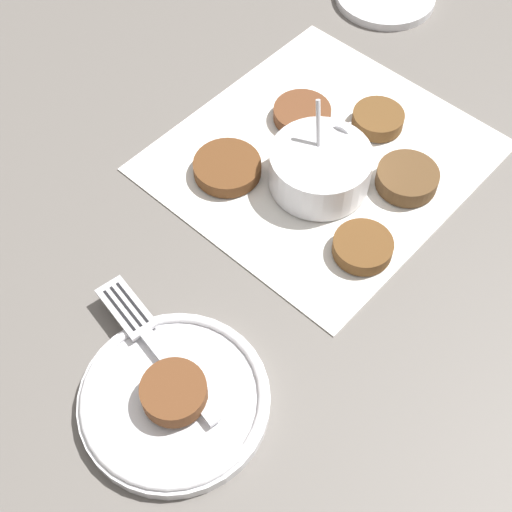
# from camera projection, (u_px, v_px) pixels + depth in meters

# --- Properties ---
(ground_plane) EXTENTS (4.00, 4.00, 0.00)m
(ground_plane) POSITION_uv_depth(u_px,v_px,m) (312.00, 153.00, 0.82)
(ground_plane) COLOR #605B56
(napkin) EXTENTS (0.38, 0.36, 0.00)m
(napkin) POSITION_uv_depth(u_px,v_px,m) (320.00, 157.00, 0.81)
(napkin) COLOR silver
(napkin) RESTS_ON ground_plane
(sauce_bowl) EXTENTS (0.12, 0.11, 0.09)m
(sauce_bowl) POSITION_uv_depth(u_px,v_px,m) (320.00, 169.00, 0.77)
(sauce_bowl) COLOR silver
(sauce_bowl) RESTS_ON napkin
(fritter_0) EXTENTS (0.07, 0.07, 0.02)m
(fritter_0) POSITION_uv_depth(u_px,v_px,m) (407.00, 178.00, 0.78)
(fritter_0) COLOR brown
(fritter_0) RESTS_ON napkin
(fritter_1) EXTENTS (0.08, 0.08, 0.02)m
(fritter_1) POSITION_uv_depth(u_px,v_px,m) (227.00, 168.00, 0.79)
(fritter_1) COLOR brown
(fritter_1) RESTS_ON napkin
(fritter_2) EXTENTS (0.07, 0.07, 0.01)m
(fritter_2) POSITION_uv_depth(u_px,v_px,m) (302.00, 113.00, 0.84)
(fritter_2) COLOR brown
(fritter_2) RESTS_ON napkin
(fritter_3) EXTENTS (0.06, 0.06, 0.02)m
(fritter_3) POSITION_uv_depth(u_px,v_px,m) (378.00, 119.00, 0.83)
(fritter_3) COLOR brown
(fritter_3) RESTS_ON napkin
(fritter_4) EXTENTS (0.06, 0.06, 0.02)m
(fritter_4) POSITION_uv_depth(u_px,v_px,m) (363.00, 247.00, 0.73)
(fritter_4) COLOR brown
(fritter_4) RESTS_ON napkin
(serving_plate) EXTENTS (0.17, 0.17, 0.02)m
(serving_plate) POSITION_uv_depth(u_px,v_px,m) (174.00, 399.00, 0.64)
(serving_plate) COLOR silver
(serving_plate) RESTS_ON ground_plane
(fritter_on_plate) EXTENTS (0.06, 0.06, 0.02)m
(fritter_on_plate) POSITION_uv_depth(u_px,v_px,m) (174.00, 392.00, 0.62)
(fritter_on_plate) COLOR brown
(fritter_on_plate) RESTS_ON serving_plate
(fork) EXTENTS (0.08, 0.18, 0.00)m
(fork) POSITION_uv_depth(u_px,v_px,m) (146.00, 333.00, 0.66)
(fork) COLOR silver
(fork) RESTS_ON serving_plate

